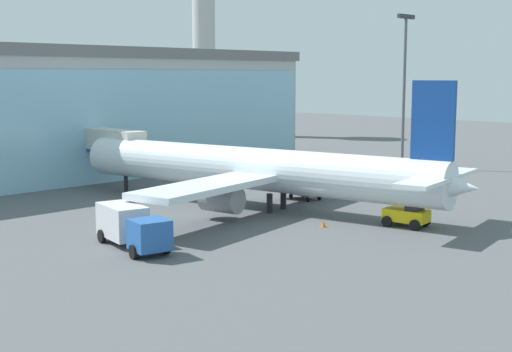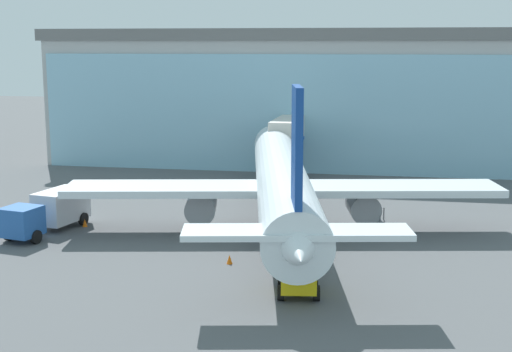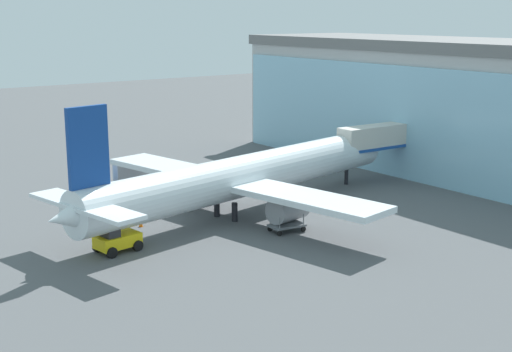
{
  "view_description": "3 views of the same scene",
  "coord_description": "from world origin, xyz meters",
  "px_view_note": "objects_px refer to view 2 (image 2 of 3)",
  "views": [
    {
      "loc": [
        -43.17,
        -35.51,
        11.27
      ],
      "look_at": [
        1.42,
        8.35,
        2.37
      ],
      "focal_mm": 50.0,
      "sensor_mm": 36.0,
      "label": 1
    },
    {
      "loc": [
        6.07,
        -42.15,
        12.87
      ],
      "look_at": [
        -2.26,
        5.04,
        3.89
      ],
      "focal_mm": 50.0,
      "sensor_mm": 36.0,
      "label": 2
    },
    {
      "loc": [
        48.1,
        -28.15,
        17.09
      ],
      "look_at": [
        0.28,
        7.08,
        3.46
      ],
      "focal_mm": 50.0,
      "sensor_mm": 36.0,
      "label": 3
    }
  ],
  "objects_px": {
    "safety_cone_wingtip": "(85,223)",
    "safety_cone_nose": "(229,259)",
    "catering_truck": "(49,211)",
    "jet_bridge": "(291,131)",
    "pushback_tug": "(298,276)",
    "airplane": "(282,181)",
    "baggage_cart": "(371,225)"
  },
  "relations": [
    {
      "from": "safety_cone_wingtip",
      "to": "safety_cone_nose",
      "type": "bearing_deg",
      "value": -29.27
    },
    {
      "from": "safety_cone_nose",
      "to": "jet_bridge",
      "type": "bearing_deg",
      "value": 90.12
    },
    {
      "from": "jet_bridge",
      "to": "pushback_tug",
      "type": "xyz_separation_m",
      "value": [
        4.66,
        -33.03,
        -3.51
      ]
    },
    {
      "from": "jet_bridge",
      "to": "safety_cone_wingtip",
      "type": "distance_m",
      "value": 25.34
    },
    {
      "from": "airplane",
      "to": "safety_cone_wingtip",
      "type": "relative_size",
      "value": 70.04
    },
    {
      "from": "airplane",
      "to": "baggage_cart",
      "type": "bearing_deg",
      "value": -101.6
    },
    {
      "from": "baggage_cart",
      "to": "safety_cone_wingtip",
      "type": "relative_size",
      "value": 5.38
    },
    {
      "from": "baggage_cart",
      "to": "pushback_tug",
      "type": "height_order",
      "value": "pushback_tug"
    },
    {
      "from": "catering_truck",
      "to": "safety_cone_nose",
      "type": "height_order",
      "value": "catering_truck"
    },
    {
      "from": "jet_bridge",
      "to": "pushback_tug",
      "type": "distance_m",
      "value": 33.54
    },
    {
      "from": "safety_cone_wingtip",
      "to": "pushback_tug",
      "type": "bearing_deg",
      "value": -33.75
    },
    {
      "from": "jet_bridge",
      "to": "catering_truck",
      "type": "relative_size",
      "value": 1.55
    },
    {
      "from": "airplane",
      "to": "jet_bridge",
      "type": "bearing_deg",
      "value": -4.96
    },
    {
      "from": "airplane",
      "to": "pushback_tug",
      "type": "distance_m",
      "value": 13.75
    },
    {
      "from": "jet_bridge",
      "to": "catering_truck",
      "type": "bearing_deg",
      "value": 151.65
    },
    {
      "from": "baggage_cart",
      "to": "pushback_tug",
      "type": "xyz_separation_m",
      "value": [
        -3.54,
        -13.15,
        0.47
      ]
    },
    {
      "from": "jet_bridge",
      "to": "baggage_cart",
      "type": "relative_size",
      "value": 3.96
    },
    {
      "from": "catering_truck",
      "to": "safety_cone_nose",
      "type": "xyz_separation_m",
      "value": [
        13.8,
        -5.02,
        -1.19
      ]
    },
    {
      "from": "safety_cone_wingtip",
      "to": "airplane",
      "type": "bearing_deg",
      "value": 9.05
    },
    {
      "from": "catering_truck",
      "to": "pushback_tug",
      "type": "height_order",
      "value": "catering_truck"
    },
    {
      "from": "safety_cone_nose",
      "to": "safety_cone_wingtip",
      "type": "relative_size",
      "value": 1.0
    },
    {
      "from": "catering_truck",
      "to": "baggage_cart",
      "type": "bearing_deg",
      "value": 111.33
    },
    {
      "from": "pushback_tug",
      "to": "airplane",
      "type": "bearing_deg",
      "value": 3.76
    },
    {
      "from": "pushback_tug",
      "to": "jet_bridge",
      "type": "bearing_deg",
      "value": 0.16
    },
    {
      "from": "jet_bridge",
      "to": "safety_cone_wingtip",
      "type": "height_order",
      "value": "jet_bridge"
    },
    {
      "from": "jet_bridge",
      "to": "catering_truck",
      "type": "xyz_separation_m",
      "value": [
        -13.74,
        -23.65,
        -3.02
      ]
    },
    {
      "from": "catering_truck",
      "to": "airplane",
      "type": "bearing_deg",
      "value": 115.51
    },
    {
      "from": "jet_bridge",
      "to": "airplane",
      "type": "relative_size",
      "value": 0.3
    },
    {
      "from": "jet_bridge",
      "to": "catering_truck",
      "type": "height_order",
      "value": "jet_bridge"
    },
    {
      "from": "baggage_cart",
      "to": "safety_cone_wingtip",
      "type": "xyz_separation_m",
      "value": [
        -20.09,
        -2.09,
        -0.23
      ]
    },
    {
      "from": "pushback_tug",
      "to": "baggage_cart",
      "type": "bearing_deg",
      "value": -22.92
    },
    {
      "from": "jet_bridge",
      "to": "safety_cone_nose",
      "type": "distance_m",
      "value": 28.98
    }
  ]
}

